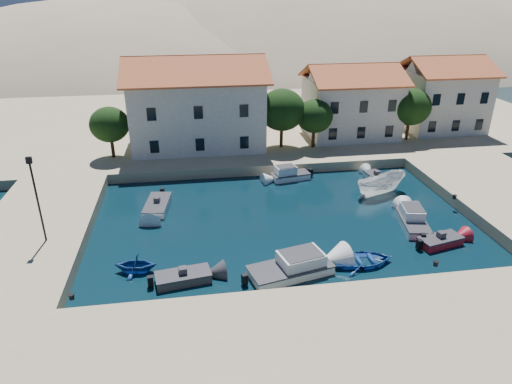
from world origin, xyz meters
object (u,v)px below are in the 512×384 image
Objects in this scene: building_mid at (351,100)px; cabin_cruiser_east at (413,221)px; building_left at (197,101)px; rowboat_south at (362,264)px; building_right at (442,92)px; lamppost at (36,192)px; boat_east at (380,194)px; cabin_cruiser_south at (290,268)px.

building_mid is 21.95m from cabin_cruiser_east.
building_left is 3.52× the size of rowboat_south.
building_mid is 1.11× the size of building_right.
lamppost is (-29.50, -21.00, -0.47)m from building_mid.
rowboat_south is 0.79× the size of boat_east.
cabin_cruiser_south is 1.25× the size of cabin_cruiser_east.
building_right is 33.81m from rowboat_south.
cabin_cruiser_south is (16.45, -5.25, -4.28)m from lamppost.
building_mid is 27.48m from rowboat_south.
building_left is 1.40× the size of building_mid.
lamppost is 17.79m from cabin_cruiser_south.
building_left reaches higher than rowboat_south.
building_left is at bearing -176.82° from building_mid.
lamppost is at bearing -144.55° from building_mid.
cabin_cruiser_east is (5.83, 4.46, 0.48)m from rowboat_south.
building_right is at bearing -36.41° from rowboat_south.
cabin_cruiser_east is at bearing -122.17° from building_right.
building_left is 2.49× the size of cabin_cruiser_south.
cabin_cruiser_east is at bearing 161.07° from boat_east.
cabin_cruiser_south is at bearing 95.13° from rowboat_south.
building_left is at bearing 87.47° from cabin_cruiser_south.
building_left is 1.56× the size of building_right.
building_mid reaches higher than cabin_cruiser_east.
rowboat_south is 7.36m from cabin_cruiser_east.
cabin_cruiser_south reaches higher than boat_east.
cabin_cruiser_south is at bearing 115.82° from boat_east.
building_mid is 36.21m from lamppost.
building_right is at bearing -20.88° from cabin_cruiser_east.
building_mid reaches higher than rowboat_south.
lamppost is (-11.50, -20.00, -1.18)m from building_left.
cabin_cruiser_south is (-25.05, -27.25, -5.00)m from building_right.
building_right is 1.78× the size of boat_east.
rowboat_south is at bearing -126.57° from building_right.
building_right is 2.26× the size of rowboat_south.
building_left is at bearing -176.19° from building_right.
lamppost reaches higher than cabin_cruiser_south.
rowboat_south is at bearing -12.51° from lamppost.
cabin_cruiser_east is at bearing -0.70° from lamppost.
boat_east is (-14.15, -16.09, -5.47)m from building_right.
building_mid is at bearing 5.81° from cabin_cruiser_east.
building_mid is 16.11m from boat_east.
rowboat_south is 0.89× the size of cabin_cruiser_east.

